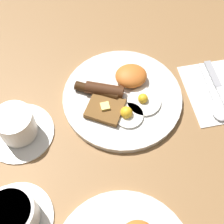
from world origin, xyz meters
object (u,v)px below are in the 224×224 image
at_px(teacup_near, 17,126).
at_px(knife, 218,86).
at_px(teacup_far, 13,216).
at_px(spoon, 217,106).
at_px(breakfast_plate_near, 122,96).

bearing_deg(teacup_near, knife, -173.26).
bearing_deg(teacup_far, spoon, -157.43).
height_order(teacup_far, spoon, teacup_far).
height_order(breakfast_plate_near, spoon, breakfast_plate_near).
distance_m(teacup_near, spoon, 0.47).
relative_size(breakfast_plate_near, teacup_far, 1.96).
xyz_separation_m(breakfast_plate_near, teacup_far, (0.25, 0.25, 0.02)).
height_order(teacup_near, teacup_far, teacup_near).
height_order(teacup_far, knife, teacup_far).
xyz_separation_m(teacup_near, teacup_far, (0.00, 0.19, -0.00)).
xyz_separation_m(teacup_far, spoon, (-0.47, -0.20, -0.02)).
bearing_deg(breakfast_plate_near, teacup_far, 45.45).
bearing_deg(spoon, breakfast_plate_near, -105.70).
bearing_deg(teacup_near, breakfast_plate_near, -166.23).
distance_m(teacup_far, spoon, 0.51).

